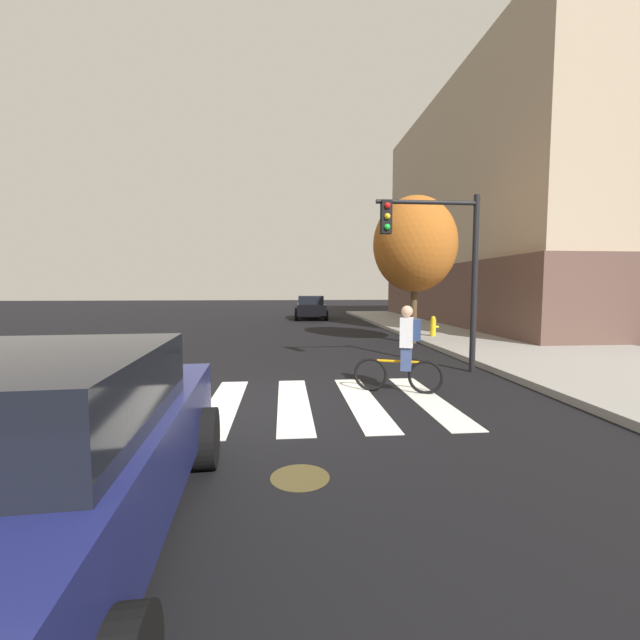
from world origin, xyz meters
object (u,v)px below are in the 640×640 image
(cyclist, at_px, (405,350))
(street_tree_near, at_px, (415,245))
(traffic_light_near, at_px, (441,252))
(fire_hydrant, at_px, (433,326))
(sedan_near, at_px, (39,457))
(sedan_mid, at_px, (310,307))
(manhole_cover, at_px, (300,477))

(cyclist, relative_size, street_tree_near, 0.32)
(traffic_light_near, relative_size, street_tree_near, 0.79)
(street_tree_near, bearing_deg, fire_hydrant, 37.80)
(cyclist, xyz_separation_m, traffic_light_near, (1.39, 1.79, 2.02))
(sedan_near, xyz_separation_m, fire_hydrant, (7.53, 12.28, -0.29))
(sedan_near, distance_m, traffic_light_near, 8.60)
(cyclist, bearing_deg, traffic_light_near, 52.11)
(sedan_mid, xyz_separation_m, cyclist, (0.58, -18.82, 0.06))
(traffic_light_near, distance_m, street_tree_near, 5.27)
(street_tree_near, bearing_deg, cyclist, -109.31)
(sedan_mid, bearing_deg, sedan_near, -98.45)
(sedan_mid, bearing_deg, street_tree_near, -75.87)
(sedan_mid, relative_size, fire_hydrant, 5.67)
(traffic_light_near, height_order, street_tree_near, street_tree_near)
(traffic_light_near, bearing_deg, sedan_near, -130.63)
(manhole_cover, relative_size, sedan_near, 0.14)
(cyclist, height_order, fire_hydrant, cyclist)
(manhole_cover, distance_m, sedan_mid, 22.22)
(sedan_mid, height_order, traffic_light_near, traffic_light_near)
(manhole_cover, height_order, sedan_mid, sedan_mid)
(traffic_light_near, bearing_deg, manhole_cover, -124.59)
(manhole_cover, xyz_separation_m, fire_hydrant, (5.62, 11.06, 0.53))
(street_tree_near, bearing_deg, sedan_near, -119.45)
(fire_hydrant, bearing_deg, manhole_cover, -116.94)
(traffic_light_near, relative_size, fire_hydrant, 5.38)
(sedan_near, height_order, cyclist, cyclist)
(fire_hydrant, bearing_deg, sedan_near, -121.52)
(fire_hydrant, xyz_separation_m, street_tree_near, (-1.06, -0.82, 3.05))
(manhole_cover, xyz_separation_m, street_tree_near, (4.56, 10.24, 3.58))
(cyclist, distance_m, street_tree_near, 7.81)
(manhole_cover, distance_m, cyclist, 4.05)
(sedan_near, xyz_separation_m, street_tree_near, (6.47, 11.46, 2.76))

